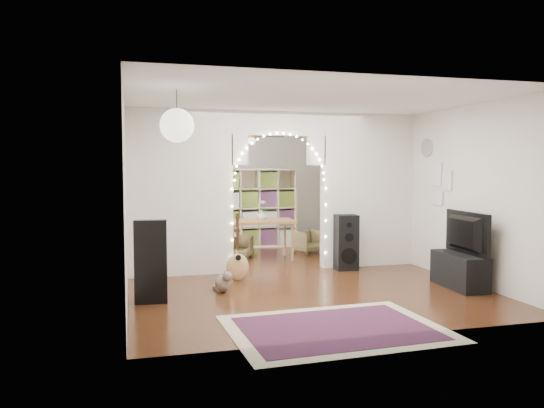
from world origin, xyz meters
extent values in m
plane|color=black|center=(0.00, 0.00, 0.00)|extent=(7.50, 7.50, 0.00)
cube|color=white|center=(0.00, 0.00, 2.70)|extent=(5.00, 7.50, 0.02)
cube|color=silver|center=(0.00, 3.75, 1.35)|extent=(5.00, 0.02, 2.70)
cube|color=silver|center=(0.00, -3.75, 1.35)|extent=(5.00, 0.02, 2.70)
cube|color=silver|center=(-2.50, 0.00, 1.35)|extent=(0.02, 7.50, 2.70)
cube|color=silver|center=(2.50, 0.00, 1.35)|extent=(0.02, 7.50, 2.70)
cube|color=silver|center=(-1.65, 0.00, 1.35)|extent=(1.70, 0.20, 2.70)
cube|color=silver|center=(1.65, 0.00, 1.35)|extent=(1.70, 0.20, 2.70)
cube|color=silver|center=(0.00, 0.00, 2.50)|extent=(1.60, 0.20, 0.40)
cube|color=white|center=(-2.47, 1.80, 1.50)|extent=(0.04, 1.20, 1.40)
cylinder|color=white|center=(2.48, -0.60, 2.10)|extent=(0.03, 0.31, 0.31)
sphere|color=white|center=(-1.90, -2.40, 2.25)|extent=(0.40, 0.40, 0.40)
cube|color=maroon|center=(-0.30, -3.40, 0.01)|extent=(2.38, 1.83, 0.02)
cube|color=black|center=(-2.20, -1.74, 0.54)|extent=(0.43, 0.18, 1.09)
ellipsoid|color=tan|center=(-0.85, -0.71, 0.38)|extent=(0.38, 0.21, 0.43)
cube|color=black|center=(-0.85, -0.71, 0.73)|extent=(0.05, 0.04, 0.49)
cube|color=black|center=(-0.85, -0.71, 1.00)|extent=(0.06, 0.04, 0.11)
ellipsoid|color=brown|center=(-1.20, -1.36, 0.12)|extent=(0.32, 0.39, 0.24)
sphere|color=brown|center=(-1.15, -1.50, 0.24)|extent=(0.18, 0.18, 0.14)
cone|color=brown|center=(-1.19, -1.50, 0.31)|extent=(0.04, 0.04, 0.05)
cone|color=brown|center=(-1.12, -1.50, 0.31)|extent=(0.04, 0.04, 0.05)
cylinder|color=brown|center=(-1.26, -1.19, 0.04)|extent=(0.11, 0.22, 0.07)
cube|color=black|center=(1.14, -0.28, 0.47)|extent=(0.40, 0.35, 0.95)
cylinder|color=black|center=(1.12, -0.45, 0.26)|extent=(0.27, 0.04, 0.27)
cylinder|color=black|center=(1.12, -0.45, 0.58)|extent=(0.15, 0.03, 0.15)
cylinder|color=black|center=(1.12, -0.45, 0.79)|extent=(0.09, 0.03, 0.08)
cube|color=black|center=(2.20, -2.00, 0.25)|extent=(0.46, 1.02, 0.50)
imported|color=black|center=(2.20, -2.00, 0.81)|extent=(0.20, 1.08, 0.62)
cube|color=beige|center=(0.30, 2.73, 0.87)|extent=(1.74, 0.68, 1.73)
cube|color=brown|center=(-0.01, 1.11, 0.73)|extent=(1.25, 0.88, 0.05)
cylinder|color=brown|center=(-0.55, 0.82, 0.35)|extent=(0.05, 0.05, 0.70)
cylinder|color=brown|center=(0.49, 0.75, 0.35)|extent=(0.05, 0.05, 0.70)
cylinder|color=brown|center=(-0.51, 1.46, 0.35)|extent=(0.05, 0.05, 0.70)
cylinder|color=brown|center=(0.53, 1.39, 0.35)|extent=(0.05, 0.05, 0.70)
imported|color=white|center=(-0.01, 1.11, 0.85)|extent=(0.19, 0.19, 0.19)
imported|color=brown|center=(-0.36, 1.45, 0.21)|extent=(0.59, 0.60, 0.42)
imported|color=brown|center=(1.11, 1.64, 0.23)|extent=(0.65, 0.66, 0.46)
camera|label=1|loc=(-2.44, -8.69, 1.77)|focal=35.00mm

